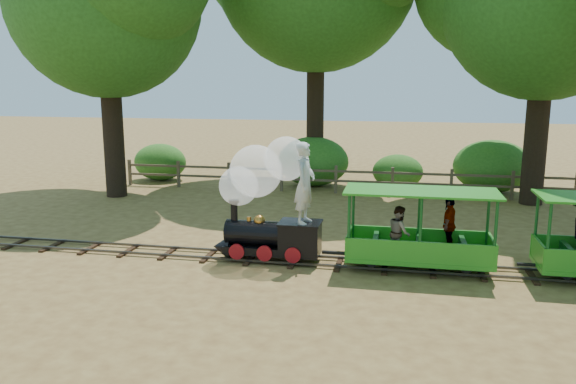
# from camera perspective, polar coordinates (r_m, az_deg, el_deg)

# --- Properties ---
(ground) EXTENTS (90.00, 90.00, 0.00)m
(ground) POSITION_cam_1_polar(r_m,az_deg,el_deg) (12.49, 5.18, -7.40)
(ground) COLOR #A38746
(ground) RESTS_ON ground
(track) EXTENTS (22.00, 1.00, 0.10)m
(track) POSITION_cam_1_polar(r_m,az_deg,el_deg) (12.47, 5.19, -7.10)
(track) COLOR #3F3D3A
(track) RESTS_ON ground
(locomotive) EXTENTS (2.48, 1.17, 2.85)m
(locomotive) POSITION_cam_1_polar(r_m,az_deg,el_deg) (12.40, -2.17, 0.27)
(locomotive) COLOR black
(locomotive) RESTS_ON ground
(carriage_front) EXTENTS (3.16, 1.36, 1.64)m
(carriage_front) POSITION_cam_1_polar(r_m,az_deg,el_deg) (12.24, 13.36, -4.44)
(carriage_front) COLOR #2B921F
(carriage_front) RESTS_ON track
(fence) EXTENTS (18.10, 0.10, 1.00)m
(fence) POSITION_cam_1_polar(r_m,az_deg,el_deg) (20.10, 7.72, 1.40)
(fence) COLOR brown
(fence) RESTS_ON ground
(shrub_west) EXTENTS (2.14, 1.65, 1.48)m
(shrub_west) POSITION_cam_1_polar(r_m,az_deg,el_deg) (23.36, -12.86, 2.99)
(shrub_west) COLOR #2D6B1E
(shrub_west) RESTS_ON ground
(shrub_mid_w) EXTENTS (2.73, 2.10, 1.89)m
(shrub_mid_w) POSITION_cam_1_polar(r_m,az_deg,el_deg) (21.54, 2.56, 3.13)
(shrub_mid_w) COLOR #2D6B1E
(shrub_mid_w) RESTS_ON ground
(shrub_mid_e) EXTENTS (1.87, 1.44, 1.29)m
(shrub_mid_e) POSITION_cam_1_polar(r_m,az_deg,el_deg) (21.34, 11.08, 2.04)
(shrub_mid_e) COLOR #2D6B1E
(shrub_mid_e) RESTS_ON ground
(shrub_east) EXTENTS (2.75, 2.11, 1.90)m
(shrub_east) POSITION_cam_1_polar(r_m,az_deg,el_deg) (21.54, 20.01, 2.47)
(shrub_east) COLOR #2D6B1E
(shrub_east) RESTS_ON ground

